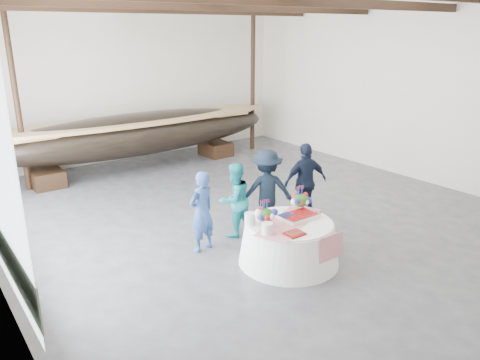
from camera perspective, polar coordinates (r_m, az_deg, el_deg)
floor at (r=10.03m, az=2.03°, el=-4.33°), size 10.00×12.00×0.01m
wall_back at (r=14.55m, az=-12.96°, el=11.41°), size 10.00×0.02×4.50m
wall_right at (r=13.09m, az=19.89°, el=10.11°), size 0.02×12.00×4.50m
pavilion_structure at (r=9.92m, az=-0.75°, el=19.11°), size 9.80×11.76×4.50m
longboat_display at (r=13.35m, az=-12.30°, el=5.53°), size 8.53×1.71×1.60m
banquet_table at (r=8.03m, az=5.98°, el=-7.53°), size 1.71×1.71×0.74m
tabletop_items at (r=7.88m, az=5.40°, el=-3.89°), size 1.66×1.15×0.40m
guest_woman_blue at (r=8.28m, az=-4.69°, el=-3.84°), size 0.60×0.46×1.48m
guest_woman_teal at (r=8.86m, az=-0.67°, el=-2.43°), size 0.75×0.62×1.44m
guest_man_left at (r=9.10m, az=3.26°, el=-1.27°), size 1.21×1.02×1.63m
guest_man_right at (r=9.69m, az=7.99°, el=-0.21°), size 1.02×0.62×1.62m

